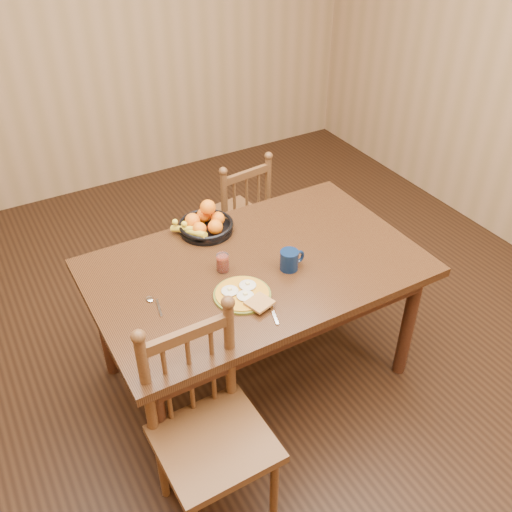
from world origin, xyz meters
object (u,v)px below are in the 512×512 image
dining_table (256,278)px  fruit_bowl (205,224)px  chair_far (235,219)px  coffee_mug (290,260)px  chair_near (209,433)px  breakfast_plate (243,294)px

dining_table → fruit_bowl: fruit_bowl is taller
chair_far → coffee_mug: 1.06m
chair_far → chair_near: size_ratio=0.90×
chair_near → breakfast_plate: 0.62m
chair_far → fruit_bowl: size_ratio=2.73×
chair_far → coffee_mug: (-0.21, -0.97, 0.37)m
chair_far → breakfast_plate: (-0.50, -1.04, 0.33)m
chair_far → fruit_bowl: 0.73m
chair_far → fruit_bowl: (-0.42, -0.47, 0.37)m
coffee_mug → chair_near: bearing=-145.2°
chair_far → chair_near: chair_near is taller
breakfast_plate → fruit_bowl: size_ratio=0.93×
dining_table → coffee_mug: size_ratio=11.97×
dining_table → chair_near: bearing=-133.6°
chair_far → breakfast_plate: bearing=57.5°
fruit_bowl → breakfast_plate: bearing=-98.2°
coffee_mug → dining_table: bearing=139.1°
dining_table → chair_near: size_ratio=1.62×
chair_near → fruit_bowl: 1.11m
fruit_bowl → coffee_mug: bearing=-66.4°
chair_near → fruit_bowl: (0.46, 0.96, 0.32)m
breakfast_plate → fruit_bowl: bearing=81.8°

